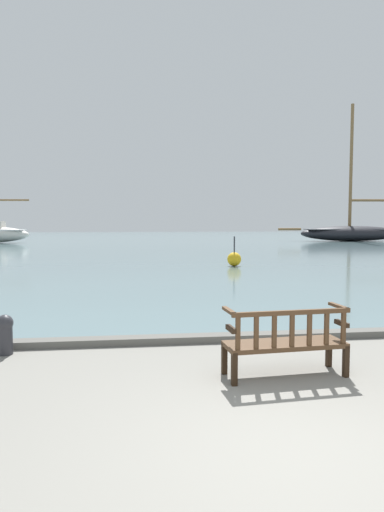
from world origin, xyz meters
The scene contains 7 objects.
ground_plane centered at (0.00, 0.00, 0.00)m, with size 160.00×160.00×0.00m, color gray.
harbor_water centered at (0.00, 44.00, 0.04)m, with size 100.00×80.00×0.08m, color slate.
quay_edge_kerb centered at (0.00, 3.85, 0.06)m, with size 40.00×0.30×0.12m, color #5B5954.
park_bench centered at (0.51, 2.00, 0.47)m, with size 1.64×0.65×0.92m.
sailboat_outer_starboard centered at (20.31, 40.14, 1.03)m, with size 12.92×3.79×13.62m.
mooring_bollard centered at (-3.45, 3.50, 0.34)m, with size 0.26×0.26×0.62m.
channel_buoy centered at (2.87, 15.96, 0.39)m, with size 0.61×0.61×1.31m.
Camera 1 is at (-1.45, -3.69, 2.04)m, focal length 32.00 mm.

